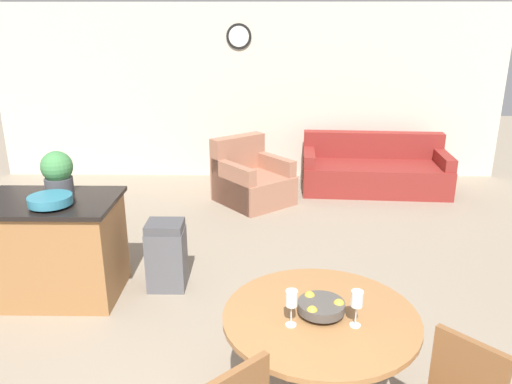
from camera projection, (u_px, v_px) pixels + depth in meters
wall_back at (249, 93)px, 7.88m from camera, size 8.00×0.09×2.70m
dining_table at (320, 339)px, 3.03m from camera, size 1.18×1.18×0.76m
fruit_bowl at (321, 306)px, 2.96m from camera, size 0.28×0.28×0.11m
wine_glass_left at (292, 300)px, 2.82m from camera, size 0.07×0.07×0.22m
wine_glass_right at (357, 300)px, 2.81m from camera, size 0.07×0.07×0.22m
kitchen_island at (53, 248)px, 4.53m from camera, size 1.21×0.81×0.93m
teal_bowl at (50, 200)px, 4.20m from camera, size 0.36×0.36×0.10m
potted_plant at (57, 172)px, 4.51m from camera, size 0.28×0.28×0.39m
trash_bin at (167, 255)px, 4.70m from camera, size 0.35×0.31×0.67m
couch at (374, 171)px, 7.52m from camera, size 2.18×1.10×0.81m
armchair at (251, 181)px, 7.00m from camera, size 1.23×1.25×0.89m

